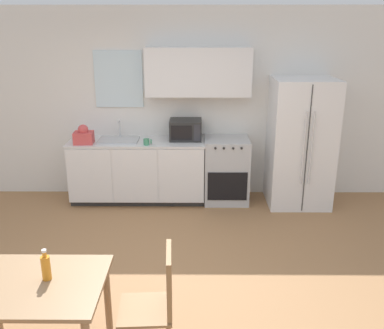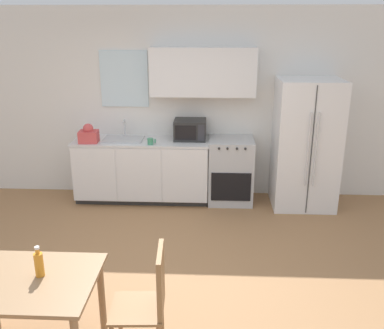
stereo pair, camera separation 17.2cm
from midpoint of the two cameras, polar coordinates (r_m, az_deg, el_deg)
ground_plane at (r=4.49m, az=-5.90°, el=-15.30°), size 12.00×12.00×0.00m
wall_back at (r=6.19m, az=-3.54°, el=8.57°), size 12.00×0.38×2.70m
kitchen_counter at (r=6.20m, az=-7.99°, el=-0.80°), size 1.91×0.62×0.90m
oven_range at (r=6.15m, az=3.78°, el=-0.74°), size 0.63×0.60×0.93m
refrigerator at (r=6.10m, az=13.48°, el=2.80°), size 0.84×0.77×1.77m
kitchen_sink at (r=6.11m, az=-10.58°, el=3.33°), size 0.56×0.39×0.26m
microwave at (r=6.05m, az=-1.67°, el=4.67°), size 0.45×0.38×0.28m
coffee_mug at (r=5.82m, az=-6.86°, el=3.02°), size 0.11×0.08×0.09m
grocery_bag_0 at (r=6.05m, az=-15.06°, el=3.71°), size 0.27×0.23×0.26m
dining_table at (r=3.45m, az=-21.89°, el=-16.00°), size 1.04×0.78×0.73m
dining_chair_side at (r=3.36m, az=-6.05°, el=-17.33°), size 0.42×0.42×0.93m
drink_bottle at (r=3.35m, az=-20.33°, el=-12.71°), size 0.07×0.07×0.24m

